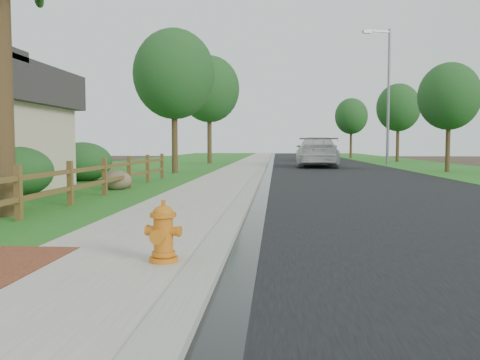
# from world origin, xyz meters

# --- Properties ---
(ground) EXTENTS (120.00, 120.00, 0.00)m
(ground) POSITION_xyz_m (0.00, 0.00, 0.00)
(ground) COLOR #34281C
(road) EXTENTS (8.00, 90.00, 0.02)m
(road) POSITION_xyz_m (4.60, 35.00, 0.01)
(road) COLOR black
(road) RESTS_ON ground
(curb) EXTENTS (0.40, 90.00, 0.12)m
(curb) POSITION_xyz_m (0.40, 35.00, 0.06)
(curb) COLOR gray
(curb) RESTS_ON ground
(wet_gutter) EXTENTS (0.50, 90.00, 0.00)m
(wet_gutter) POSITION_xyz_m (0.75, 35.00, 0.02)
(wet_gutter) COLOR black
(wet_gutter) RESTS_ON road
(sidewalk) EXTENTS (2.20, 90.00, 0.10)m
(sidewalk) POSITION_xyz_m (-0.90, 35.00, 0.05)
(sidewalk) COLOR gray
(sidewalk) RESTS_ON ground
(grass_strip) EXTENTS (1.60, 90.00, 0.06)m
(grass_strip) POSITION_xyz_m (-2.80, 35.00, 0.03)
(grass_strip) COLOR #1D5D1A
(grass_strip) RESTS_ON ground
(lawn_near) EXTENTS (9.00, 90.00, 0.04)m
(lawn_near) POSITION_xyz_m (-8.00, 35.00, 0.02)
(lawn_near) COLOR #1D5D1A
(lawn_near) RESTS_ON ground
(verge_far) EXTENTS (6.00, 90.00, 0.04)m
(verge_far) POSITION_xyz_m (11.50, 35.00, 0.02)
(verge_far) COLOR #1D5D1A
(verge_far) RESTS_ON ground
(ranch_fence) EXTENTS (0.12, 16.92, 1.10)m
(ranch_fence) POSITION_xyz_m (-3.60, 6.40, 0.62)
(ranch_fence) COLOR #493218
(ranch_fence) RESTS_ON ground
(fire_hydrant) EXTENTS (0.48, 0.39, 0.73)m
(fire_hydrant) POSITION_xyz_m (-0.10, -0.52, 0.44)
(fire_hydrant) COLOR #C06B16
(fire_hydrant) RESTS_ON sidewalk
(white_suv) EXTENTS (3.07, 6.82, 1.94)m
(white_suv) POSITION_xyz_m (3.90, 27.41, 0.99)
(white_suv) COLOR silver
(white_suv) RESTS_ON road
(dark_car_mid) EXTENTS (2.13, 4.11, 1.34)m
(dark_car_mid) POSITION_xyz_m (5.11, 38.16, 0.69)
(dark_car_mid) COLOR black
(dark_car_mid) RESTS_ON road
(dark_car_far) EXTENTS (2.23, 5.40, 1.74)m
(dark_car_far) POSITION_xyz_m (4.64, 39.81, 0.89)
(dark_car_far) COLOR black
(dark_car_far) RESTS_ON road
(streetlight) EXTENTS (2.15, 0.93, 9.64)m
(streetlight) POSITION_xyz_m (9.02, 30.74, 5.46)
(streetlight) COLOR slate
(streetlight) RESTS_ON ground
(boulder) EXTENTS (1.11, 0.91, 0.66)m
(boulder) POSITION_xyz_m (-3.90, 9.57, 0.33)
(boulder) COLOR brown
(boulder) RESTS_ON ground
(shrub_c) EXTENTS (2.22, 2.22, 1.43)m
(shrub_c) POSITION_xyz_m (-6.06, 7.47, 0.71)
(shrub_c) COLOR #19461D
(shrub_c) RESTS_ON ground
(shrub_d) EXTENTS (2.61, 2.61, 1.58)m
(shrub_d) POSITION_xyz_m (-6.50, 13.42, 0.79)
(shrub_d) COLOR #19461D
(shrub_d) RESTS_ON ground
(tree_near_left) EXTENTS (4.09, 4.09, 7.25)m
(tree_near_left) POSITION_xyz_m (-3.90, 19.04, 4.99)
(tree_near_left) COLOR #3D2F19
(tree_near_left) RESTS_ON ground
(tree_near_right) EXTENTS (3.20, 3.20, 5.77)m
(tree_near_right) POSITION_xyz_m (10.25, 21.18, 3.99)
(tree_near_right) COLOR #3D2F19
(tree_near_right) RESTS_ON ground
(tree_mid_left) EXTENTS (4.61, 4.61, 8.24)m
(tree_mid_left) POSITION_xyz_m (-3.90, 32.45, 5.69)
(tree_mid_left) COLOR #3D2F19
(tree_mid_left) RESTS_ON ground
(tree_mid_right) EXTENTS (3.61, 3.61, 6.55)m
(tree_mid_right) POSITION_xyz_m (11.36, 37.08, 4.55)
(tree_mid_right) COLOR #3D2F19
(tree_mid_right) RESTS_ON ground
(tree_far_right) EXTENTS (3.46, 3.46, 6.39)m
(tree_far_right) POSITION_xyz_m (9.13, 48.39, 4.47)
(tree_far_right) COLOR #3D2F19
(tree_far_right) RESTS_ON ground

